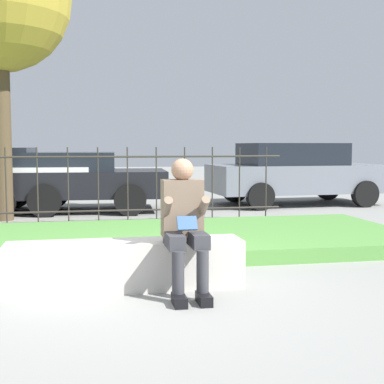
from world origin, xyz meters
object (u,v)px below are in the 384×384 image
object	(u,v)px
stone_bench	(126,268)
car_parked_right	(296,172)
person_seated_reader	(184,220)
car_parked_center	(67,179)

from	to	relation	value
stone_bench	car_parked_right	xyz separation A→B (m)	(4.46, 6.75, 0.55)
person_seated_reader	car_parked_center	bearing A→B (deg)	100.96
stone_bench	car_parked_right	world-z (taller)	car_parked_right
stone_bench	car_parked_center	xyz separation A→B (m)	(-0.77, 6.44, 0.48)
car_parked_center	car_parked_right	bearing A→B (deg)	6.73
person_seated_reader	car_parked_right	distance (m)	8.04
stone_bench	car_parked_right	distance (m)	8.11
stone_bench	person_seated_reader	world-z (taller)	person_seated_reader
stone_bench	person_seated_reader	size ratio (longest dim) A/B	1.79
stone_bench	person_seated_reader	bearing A→B (deg)	-26.76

